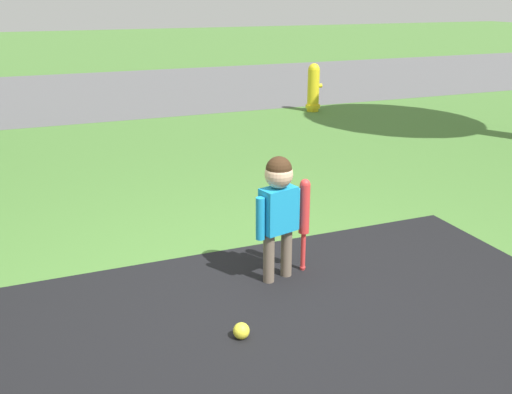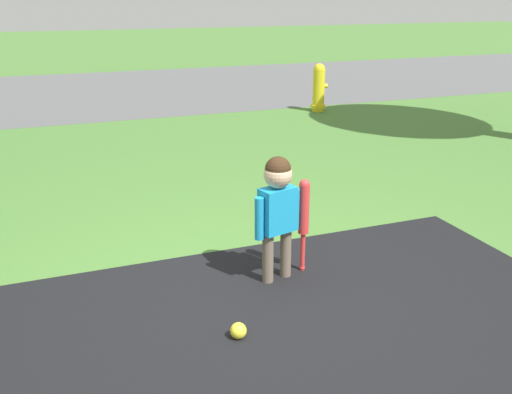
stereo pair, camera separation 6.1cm
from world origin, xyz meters
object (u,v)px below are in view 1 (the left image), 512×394
(baseball_bat, at_px, (304,212))
(fire_hydrant, at_px, (313,88))
(sports_ball, at_px, (241,331))
(child, at_px, (278,202))

(baseball_bat, relative_size, fire_hydrant, 0.87)
(sports_ball, bearing_deg, child, 50.36)
(child, xyz_separation_m, fire_hydrant, (2.98, 5.25, -0.19))
(child, height_order, fire_hydrant, child)
(fire_hydrant, bearing_deg, baseball_bat, -117.98)
(sports_ball, bearing_deg, fire_hydrant, 59.26)
(sports_ball, xyz_separation_m, fire_hydrant, (3.47, 5.84, 0.34))
(child, height_order, sports_ball, child)
(baseball_bat, bearing_deg, child, -167.05)
(baseball_bat, bearing_deg, fire_hydrant, 62.02)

